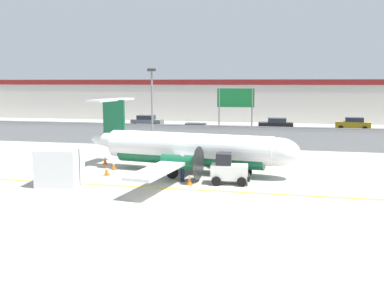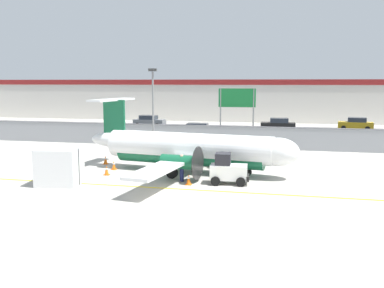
# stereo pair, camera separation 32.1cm
# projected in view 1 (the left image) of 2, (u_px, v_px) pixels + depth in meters

# --- Properties ---
(ground_plane) EXTENTS (140.00, 140.00, 0.01)m
(ground_plane) POSITION_uv_depth(u_px,v_px,m) (187.00, 189.00, 24.51)
(ground_plane) COLOR #ADA89E
(perimeter_fence) EXTENTS (98.00, 0.10, 2.10)m
(perimeter_fence) POSITION_uv_depth(u_px,v_px,m) (225.00, 136.00, 39.83)
(perimeter_fence) COLOR gray
(perimeter_fence) RESTS_ON ground
(parking_lot_strip) EXTENTS (98.00, 17.00, 0.12)m
(parking_lot_strip) POSITION_uv_depth(u_px,v_px,m) (238.00, 133.00, 51.11)
(parking_lot_strip) COLOR #38383A
(parking_lot_strip) RESTS_ON ground
(background_building) EXTENTS (91.00, 8.10, 6.50)m
(background_building) POSITION_uv_depth(u_px,v_px,m) (250.00, 100.00, 68.54)
(background_building) COLOR beige
(background_building) RESTS_ON ground
(commuter_airplane) EXTENTS (15.12, 16.07, 4.92)m
(commuter_airplane) POSITION_uv_depth(u_px,v_px,m) (193.00, 149.00, 28.94)
(commuter_airplane) COLOR white
(commuter_airplane) RESTS_ON ground
(baggage_tug) EXTENTS (2.40, 1.53, 1.88)m
(baggage_tug) POSITION_uv_depth(u_px,v_px,m) (229.00, 170.00, 25.75)
(baggage_tug) COLOR silver
(baggage_tug) RESTS_ON ground
(ground_crew_worker) EXTENTS (0.48, 0.48, 1.70)m
(ground_crew_worker) POSITION_uv_depth(u_px,v_px,m) (182.00, 166.00, 26.40)
(ground_crew_worker) COLOR #191E4C
(ground_crew_worker) RESTS_ON ground
(cargo_container) EXTENTS (2.64, 2.30, 2.20)m
(cargo_container) POSITION_uv_depth(u_px,v_px,m) (60.00, 167.00, 25.44)
(cargo_container) COLOR silver
(cargo_container) RESTS_ON ground
(traffic_cone_near_left) EXTENTS (0.36, 0.36, 0.64)m
(traffic_cone_near_left) POSITION_uv_depth(u_px,v_px,m) (107.00, 171.00, 28.23)
(traffic_cone_near_left) COLOR orange
(traffic_cone_near_left) RESTS_ON ground
(traffic_cone_near_right) EXTENTS (0.36, 0.36, 0.64)m
(traffic_cone_near_right) POSITION_uv_depth(u_px,v_px,m) (114.00, 165.00, 29.99)
(traffic_cone_near_right) COLOR orange
(traffic_cone_near_right) RESTS_ON ground
(traffic_cone_far_left) EXTENTS (0.36, 0.36, 0.64)m
(traffic_cone_far_left) POSITION_uv_depth(u_px,v_px,m) (190.00, 180.00, 25.59)
(traffic_cone_far_left) COLOR orange
(traffic_cone_far_left) RESTS_ON ground
(traffic_cone_far_right) EXTENTS (0.36, 0.36, 0.64)m
(traffic_cone_far_right) POSITION_uv_depth(u_px,v_px,m) (105.00, 160.00, 32.02)
(traffic_cone_far_right) COLOR orange
(traffic_cone_far_right) RESTS_ON ground
(parked_car_0) EXTENTS (4.27, 2.14, 1.58)m
(parked_car_0) POSITION_uv_depth(u_px,v_px,m) (147.00, 121.00, 57.40)
(parked_car_0) COLOR slate
(parked_car_0) RESTS_ON parking_lot_strip
(parked_car_1) EXTENTS (4.27, 2.14, 1.58)m
(parked_car_1) POSITION_uv_depth(u_px,v_px,m) (195.00, 130.00, 46.42)
(parked_car_1) COLOR gray
(parked_car_1) RESTS_ON parking_lot_strip
(parked_car_2) EXTENTS (4.28, 2.17, 1.58)m
(parked_car_2) POSITION_uv_depth(u_px,v_px,m) (276.00, 124.00, 53.12)
(parked_car_2) COLOR black
(parked_car_2) RESTS_ON parking_lot_strip
(parked_car_3) EXTENTS (4.38, 2.42, 1.58)m
(parked_car_3) POSITION_uv_depth(u_px,v_px,m) (353.00, 124.00, 54.00)
(parked_car_3) COLOR #B28C19
(parked_car_3) RESTS_ON parking_lot_strip
(apron_light_pole) EXTENTS (0.70, 0.30, 7.27)m
(apron_light_pole) POSITION_uv_depth(u_px,v_px,m) (152.00, 103.00, 37.26)
(apron_light_pole) COLOR slate
(apron_light_pole) RESTS_ON ground
(highway_sign) EXTENTS (3.60, 0.14, 5.50)m
(highway_sign) POSITION_uv_depth(u_px,v_px,m) (236.00, 103.00, 41.35)
(highway_sign) COLOR slate
(highway_sign) RESTS_ON ground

